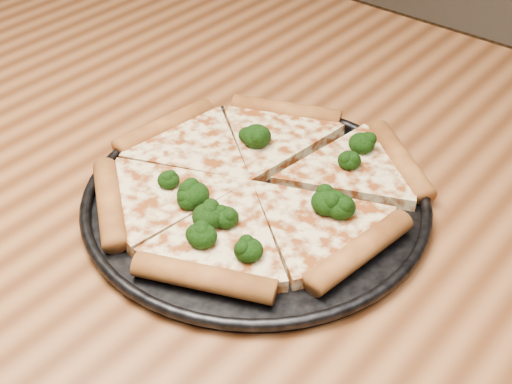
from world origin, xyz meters
The scene contains 4 objects.
dining_table centered at (0.00, 0.00, 0.66)m, with size 1.20×0.90×0.75m.
pizza_pan centered at (0.04, -0.02, 0.76)m, with size 0.34×0.34×0.02m.
pizza centered at (0.03, -0.01, 0.77)m, with size 0.31×0.33×0.02m.
broccoli_florets centered at (0.05, -0.03, 0.78)m, with size 0.18×0.24×0.02m.
Camera 1 is at (0.39, -0.44, 1.19)m, focal length 50.12 mm.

